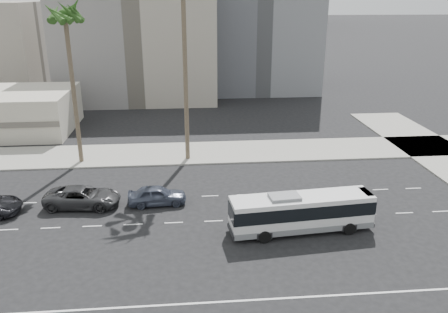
{
  "coord_description": "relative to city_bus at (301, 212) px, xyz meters",
  "views": [
    {
      "loc": [
        -4.89,
        -30.17,
        16.15
      ],
      "look_at": [
        -1.85,
        4.0,
        3.72
      ],
      "focal_mm": 36.0,
      "sensor_mm": 36.0,
      "label": 1
    }
  ],
  "objects": [
    {
      "name": "car_a",
      "position": [
        -10.55,
        5.34,
        -0.75
      ],
      "size": [
        2.15,
        4.8,
        1.6
      ],
      "primitive_type": "imported",
      "rotation": [
        0.0,
        0.0,
        1.63
      ],
      "color": "#3E4556",
      "rests_on": "ground"
    },
    {
      "name": "city_bus",
      "position": [
        0.0,
        0.0,
        0.0
      ],
      "size": [
        10.43,
        3.26,
        2.95
      ],
      "rotation": [
        0.0,
        0.0,
        0.09
      ],
      "color": "silver",
      "rests_on": "ground"
    },
    {
      "name": "midrise_gray_center",
      "position": [
        4.83,
        54.02,
        11.45
      ],
      "size": [
        20.0,
        20.0,
        26.0
      ],
      "primitive_type": "cube",
      "color": "#57595F",
      "rests_on": "ground"
    },
    {
      "name": "ground",
      "position": [
        -3.17,
        2.02,
        -1.55
      ],
      "size": [
        700.0,
        700.0,
        0.0
      ],
      "primitive_type": "plane",
      "color": "black",
      "rests_on": "ground"
    },
    {
      "name": "sidewalk_north",
      "position": [
        -3.17,
        17.52,
        -1.47
      ],
      "size": [
        120.0,
        7.0,
        0.15
      ],
      "primitive_type": "cube",
      "color": "gray",
      "rests_on": "ground"
    },
    {
      "name": "car_b",
      "position": [
        -16.49,
        5.5,
        -0.72
      ],
      "size": [
        3.29,
        6.18,
        1.65
      ],
      "primitive_type": "imported",
      "rotation": [
        0.0,
        0.0,
        1.48
      ],
      "color": "#323234",
      "rests_on": "ground"
    },
    {
      "name": "midrise_beige_west",
      "position": [
        -15.17,
        47.02,
        7.45
      ],
      "size": [
        24.0,
        18.0,
        18.0
      ],
      "primitive_type": "cube",
      "color": "gray",
      "rests_on": "ground"
    },
    {
      "name": "palm_mid",
      "position": [
        -18.74,
        15.8,
        12.54
      ],
      "size": [
        5.07,
        5.07,
        15.66
      ],
      "rotation": [
        0.0,
        0.0,
        0.26
      ],
      "color": "brown",
      "rests_on": "ground"
    }
  ]
}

